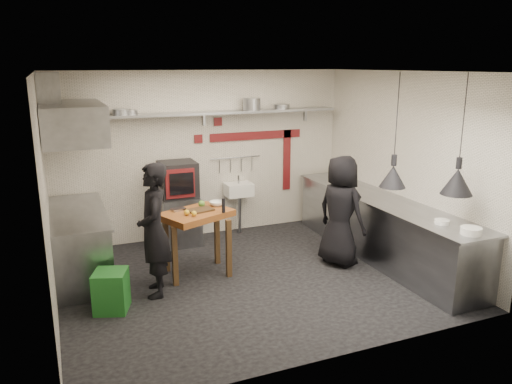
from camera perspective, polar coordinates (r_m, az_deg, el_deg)
name	(u,v)px	position (r m, az deg, el deg)	size (l,w,h in m)	color
floor	(251,279)	(7.03, -0.61, -9.88)	(5.00, 5.00, 0.00)	black
ceiling	(250,72)	(6.41, -0.68, 13.60)	(5.00, 5.00, 0.00)	beige
wall_back	(204,155)	(8.52, -5.94, 4.25)	(5.00, 0.04, 2.80)	beige
wall_front	(333,227)	(4.76, 8.84, -4.00)	(5.00, 0.04, 2.80)	beige
wall_left	(46,200)	(6.13, -22.89, -0.83)	(0.04, 4.20, 2.80)	beige
wall_right	(404,166)	(7.84, 16.59, 2.84)	(0.04, 4.20, 2.80)	beige
red_band_horiz	(256,136)	(8.77, 0.04, 6.48)	(1.70, 0.02, 0.14)	maroon
red_band_vert	(287,160)	(9.10, 3.54, 3.67)	(0.14, 0.02, 1.10)	maroon
red_tile_a	(218,122)	(8.50, -4.37, 8.01)	(0.14, 0.02, 0.14)	maroon
red_tile_b	(198,139)	(8.43, -6.60, 6.06)	(0.14, 0.02, 0.14)	maroon
back_shelf	(206,113)	(8.25, -5.70, 8.98)	(4.60, 0.34, 0.04)	gray
shelf_bracket_left	(83,123)	(8.08, -19.12, 7.43)	(0.04, 0.06, 0.24)	gray
shelf_bracket_mid	(204,118)	(8.41, -5.99, 8.38)	(0.04, 0.06, 0.24)	gray
shelf_bracket_right	(305,114)	(9.13, 5.65, 8.87)	(0.04, 0.06, 0.24)	gray
pan_far_left	(121,112)	(7.96, -15.14, 8.83)	(0.26, 0.26, 0.09)	gray
pan_mid_left	(130,112)	(7.98, -14.22, 8.83)	(0.24, 0.24, 0.07)	gray
stock_pot	(252,104)	(8.51, -0.49, 10.02)	(0.29, 0.29, 0.20)	gray
pan_right	(282,107)	(8.74, 2.95, 9.72)	(0.27, 0.27, 0.08)	gray
oven_stand	(180,221)	(8.29, -8.70, -3.25)	(0.62, 0.57, 0.80)	gray
combi_oven	(178,180)	(8.12, -8.91, 1.42)	(0.58, 0.54, 0.58)	black
oven_door	(180,184)	(7.84, -8.65, 0.96)	(0.46, 0.03, 0.46)	maroon
oven_glass	(182,184)	(7.82, -8.49, 0.94)	(0.38, 0.02, 0.34)	black
hand_sink	(239,190)	(8.66, -2.00, 0.28)	(0.46, 0.34, 0.22)	white
sink_tap	(239,179)	(8.61, -2.01, 1.44)	(0.03, 0.03, 0.14)	gray
sink_drain	(240,214)	(8.74, -1.88, -2.57)	(0.06, 0.06, 0.66)	gray
utensil_rail	(236,158)	(8.67, -2.36, 3.96)	(0.02, 0.02, 0.90)	gray
counter_right	(381,229)	(7.87, 14.10, -4.12)	(0.70, 3.80, 0.90)	gray
counter_right_top	(383,200)	(7.73, 14.31, -0.85)	(0.76, 3.90, 0.03)	gray
plate_stack	(471,231)	(6.45, 23.37, -4.10)	(0.24, 0.24, 0.09)	white
small_bowl_right	(442,222)	(6.75, 20.48, -3.20)	(0.19, 0.19, 0.05)	white
counter_left	(80,245)	(7.41, -19.51, -5.68)	(0.70, 1.90, 0.90)	gray
counter_left_top	(77,213)	(7.27, -19.81, -2.24)	(0.76, 2.00, 0.03)	gray
extractor_hood	(72,122)	(7.04, -20.26, 7.49)	(0.78, 1.60, 0.50)	gray
hood_duct	(49,92)	(7.00, -22.61, 10.54)	(0.28, 0.28, 0.50)	gray
green_bin	(111,291)	(6.34, -16.22, -10.81)	(0.38, 0.38, 0.50)	#1A5F1F
prep_table	(197,243)	(7.07, -6.76, -5.81)	(0.92, 0.64, 0.92)	brown
cutting_board	(200,210)	(6.95, -6.40, -2.05)	(0.34, 0.24, 0.03)	#47301A
pepper_mill	(223,206)	(6.81, -3.74, -1.56)	(0.05, 0.05, 0.20)	black
lemon_a	(187,212)	(6.76, -7.92, -2.34)	(0.08, 0.08, 0.08)	gold
lemon_b	(194,213)	(6.71, -7.10, -2.45)	(0.07, 0.07, 0.07)	gold
veg_ball	(202,204)	(7.11, -6.24, -1.35)	(0.10, 0.10, 0.10)	#54852D
steel_tray	(178,209)	(7.01, -8.89, -1.97)	(0.19, 0.13, 0.03)	gray
bowl	(217,204)	(7.17, -4.53, -1.32)	(0.21, 0.21, 0.06)	white
heat_lamp_near	(396,131)	(6.47, 15.71, 6.71)	(0.34, 0.34, 1.43)	black
heat_lamp_far	(462,135)	(6.46, 22.48, 6.02)	(0.39, 0.39, 1.46)	black
chef_left	(154,230)	(6.42, -11.59, -4.31)	(0.63, 0.41, 1.72)	black
chef_right	(341,211)	(7.38, 9.66, -2.14)	(0.80, 0.52, 1.63)	black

